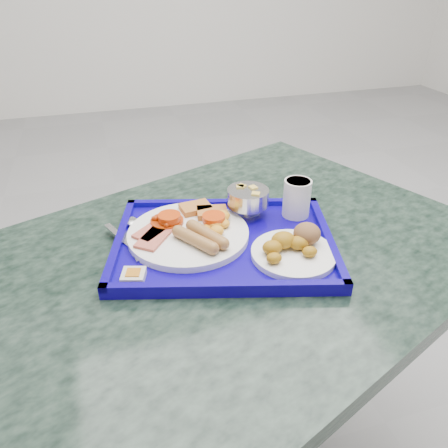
% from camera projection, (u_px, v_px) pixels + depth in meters
% --- Properties ---
extents(floor, '(6.00, 6.00, 0.00)m').
position_uv_depth(floor, '(295.00, 291.00, 1.91)').
color(floor, gray).
rests_on(floor, ground).
extents(table, '(1.36, 1.15, 0.72)m').
position_uv_depth(table, '(216.00, 325.00, 0.98)').
color(table, gray).
rests_on(table, floor).
extents(tray, '(0.52, 0.43, 0.03)m').
position_uv_depth(tray, '(224.00, 243.00, 0.91)').
color(tray, '#0F038F').
rests_on(tray, table).
extents(main_plate, '(0.25, 0.25, 0.04)m').
position_uv_depth(main_plate, '(191.00, 230.00, 0.91)').
color(main_plate, white).
rests_on(main_plate, tray).
extents(bread_plate, '(0.17, 0.17, 0.05)m').
position_uv_depth(bread_plate, '(294.00, 247.00, 0.85)').
color(bread_plate, white).
rests_on(bread_plate, tray).
extents(fruit_bowl, '(0.09, 0.09, 0.07)m').
position_uv_depth(fruit_bowl, '(248.00, 198.00, 0.98)').
color(fruit_bowl, '#B0B1B3').
rests_on(fruit_bowl, tray).
extents(juice_cup, '(0.06, 0.06, 0.09)m').
position_uv_depth(juice_cup, '(297.00, 197.00, 0.97)').
color(juice_cup, white).
rests_on(juice_cup, tray).
extents(spoon, '(0.05, 0.18, 0.01)m').
position_uv_depth(spoon, '(131.00, 227.00, 0.94)').
color(spoon, '#B0B1B3').
rests_on(spoon, tray).
extents(knife, '(0.09, 0.18, 0.00)m').
position_uv_depth(knife, '(128.00, 244.00, 0.89)').
color(knife, '#B0B1B3').
rests_on(knife, tray).
extents(jam_packet, '(0.05, 0.05, 0.02)m').
position_uv_depth(jam_packet, '(134.00, 276.00, 0.79)').
color(jam_packet, silver).
rests_on(jam_packet, tray).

